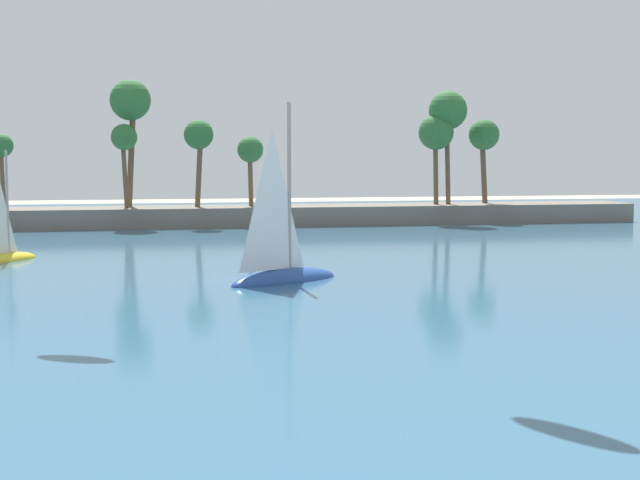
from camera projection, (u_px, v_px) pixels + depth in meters
sea at (152, 245)px, 68.03m from camera, size 220.00×113.13×0.06m
palm_headland at (160, 196)px, 84.20m from camera, size 90.16×6.38×13.06m
sailboat_mid_bay at (5, 250)px, 57.89m from camera, size 4.12×4.92×7.23m
sailboat_toward_headland at (282, 264)px, 48.63m from camera, size 6.80×5.26×9.77m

